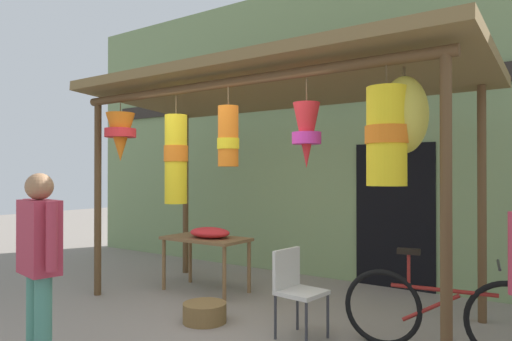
{
  "coord_description": "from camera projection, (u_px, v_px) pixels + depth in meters",
  "views": [
    {
      "loc": [
        3.04,
        -3.71,
        1.58
      ],
      "look_at": [
        -0.19,
        0.92,
        1.62
      ],
      "focal_mm": 32.3,
      "sensor_mm": 36.0,
      "label": 1
    }
  ],
  "objects": [
    {
      "name": "folding_chair",
      "position": [
        295.0,
        285.0,
        4.45
      ],
      "size": [
        0.44,
        0.44,
        0.84
      ],
      "color": "beige",
      "rests_on": "ground_plane"
    },
    {
      "name": "market_stall_canopy",
      "position": [
        268.0,
        101.0,
        5.25
      ],
      "size": [
        4.8,
        2.15,
        2.78
      ],
      "color": "brown",
      "rests_on": "ground_plane"
    },
    {
      "name": "parked_bicycle",
      "position": [
        442.0,
        313.0,
        4.07
      ],
      "size": [
        1.74,
        0.45,
        0.92
      ],
      "color": "black",
      "rests_on": "ground_plane"
    },
    {
      "name": "ground_plane",
      "position": [
        220.0,
        326.0,
        4.77
      ],
      "size": [
        30.0,
        30.0,
        0.0
      ],
      "primitive_type": "plane",
      "color": "gray"
    },
    {
      "name": "display_table",
      "position": [
        206.0,
        244.0,
        6.18
      ],
      "size": [
        1.16,
        0.62,
        0.73
      ],
      "color": "brown",
      "rests_on": "ground_plane"
    },
    {
      "name": "shop_facade",
      "position": [
        334.0,
        129.0,
        7.04
      ],
      "size": [
        10.57,
        0.29,
        4.55
      ],
      "color": "#7A9360",
      "rests_on": "ground_plane"
    },
    {
      "name": "flower_heap_on_table",
      "position": [
        210.0,
        233.0,
        6.12
      ],
      "size": [
        0.59,
        0.41,
        0.14
      ],
      "color": "red",
      "rests_on": "display_table"
    },
    {
      "name": "customer_foreground",
      "position": [
        39.0,
        255.0,
        3.66
      ],
      "size": [
        0.59,
        0.29,
        1.58
      ],
      "color": "#4C8E7A",
      "rests_on": "ground_plane"
    },
    {
      "name": "wicker_basket_by_table",
      "position": [
        205.0,
        313.0,
        4.89
      ],
      "size": [
        0.46,
        0.46,
        0.2
      ],
      "primitive_type": "cylinder",
      "color": "brown",
      "rests_on": "ground_plane"
    }
  ]
}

